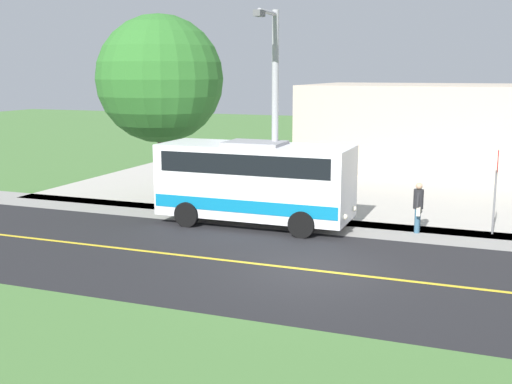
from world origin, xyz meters
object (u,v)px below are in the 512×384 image
object	(u,v)px
shuttle_bus_front	(255,179)
stop_sign	(497,177)
street_light_pole	(274,108)
tree_curbside	(160,79)
commercial_building	(483,128)
pedestrian_with_bags	(418,206)

from	to	relation	value
shuttle_bus_front	stop_sign	distance (m)	8.23
street_light_pole	tree_curbside	bearing A→B (deg)	-113.02
commercial_building	shuttle_bus_front	bearing A→B (deg)	-23.13
tree_curbside	commercial_building	bearing A→B (deg)	138.08
pedestrian_with_bags	tree_curbside	size ratio (longest dim) A/B	0.22
shuttle_bus_front	commercial_building	distance (m)	18.33
pedestrian_with_bags	shuttle_bus_front	bearing A→B (deg)	-81.06
stop_sign	tree_curbside	size ratio (longest dim) A/B	0.37
pedestrian_with_bags	stop_sign	size ratio (longest dim) A/B	0.60
pedestrian_with_bags	stop_sign	xyz separation A→B (m)	(-0.66, 2.44, 1.04)
shuttle_bus_front	street_light_pole	world-z (taller)	street_light_pole
shuttle_bus_front	commercial_building	xyz separation A→B (m)	(-16.85, 7.20, 0.71)
stop_sign	commercial_building	world-z (taller)	commercial_building
shuttle_bus_front	pedestrian_with_bags	world-z (taller)	shuttle_bus_front
stop_sign	commercial_building	bearing A→B (deg)	-176.72
stop_sign	street_light_pole	distance (m)	7.91
stop_sign	pedestrian_with_bags	bearing A→B (deg)	-74.83
street_light_pole	commercial_building	bearing A→B (deg)	158.19
commercial_building	tree_curbside	bearing A→B (deg)	-41.92
shuttle_bus_front	stop_sign	world-z (taller)	shuttle_bus_front
shuttle_bus_front	stop_sign	bearing A→B (deg)	100.85
pedestrian_with_bags	stop_sign	world-z (taller)	stop_sign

